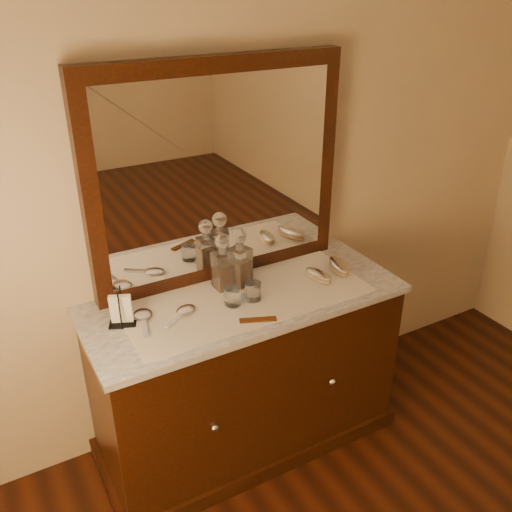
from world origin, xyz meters
name	(u,v)px	position (x,y,z in m)	size (l,w,h in m)	color
dresser_cabinet	(246,374)	(0.00, 1.96, 0.41)	(1.40, 0.55, 0.82)	black
dresser_plinth	(247,431)	(0.00, 1.96, 0.04)	(1.46, 0.59, 0.08)	black
knob_left	(215,428)	(-0.30, 1.67, 0.45)	(0.04, 0.04, 0.04)	silver
knob_right	(332,382)	(0.30, 1.67, 0.45)	(0.04, 0.04, 0.04)	silver
marble_top	(245,299)	(0.00, 1.96, 0.83)	(1.44, 0.59, 0.03)	white
mirror_frame	(218,174)	(0.00, 2.20, 1.35)	(1.20, 0.08, 1.00)	black
mirror_glass	(221,177)	(0.00, 2.17, 1.35)	(1.06, 0.01, 0.86)	white
lace_runner	(247,298)	(0.00, 1.94, 0.85)	(1.10, 0.45, 0.00)	silver
pin_dish	(242,299)	(-0.03, 1.93, 0.86)	(0.07, 0.07, 0.01)	silver
comb	(258,320)	(-0.05, 1.76, 0.86)	(0.16, 0.03, 0.01)	brown
napkin_rack	(121,311)	(-0.54, 2.01, 0.92)	(0.13, 0.10, 0.17)	black
decanter_left	(223,267)	(-0.05, 2.07, 0.96)	(0.09, 0.09, 0.27)	brown
decanter_right	(240,263)	(0.03, 2.06, 0.96)	(0.11, 0.11, 0.29)	brown
brush_near	(318,276)	(0.37, 1.92, 0.87)	(0.10, 0.16, 0.04)	tan
brush_far	(339,266)	(0.51, 1.94, 0.88)	(0.12, 0.19, 0.05)	tan
hand_mirror_outer	(143,317)	(-0.46, 2.00, 0.86)	(0.10, 0.22, 0.02)	silver
hand_mirror_inner	(184,312)	(-0.29, 1.95, 0.86)	(0.19, 0.15, 0.02)	silver
tumblers	(243,294)	(-0.03, 1.92, 0.89)	(0.17, 0.08, 0.08)	white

